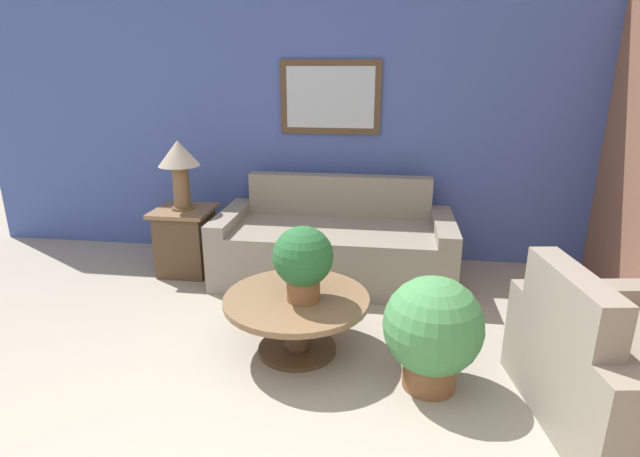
# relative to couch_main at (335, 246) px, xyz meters

# --- Properties ---
(wall_back) EXTENTS (7.13, 0.09, 2.60)m
(wall_back) POSITION_rel_couch_main_xyz_m (-0.22, 0.63, 1.01)
(wall_back) COLOR #42569E
(wall_back) RESTS_ON ground_plane
(couch_main) EXTENTS (2.08, 0.96, 0.88)m
(couch_main) POSITION_rel_couch_main_xyz_m (0.00, 0.00, 0.00)
(couch_main) COLOR gray
(couch_main) RESTS_ON ground_plane
(armchair) EXTENTS (1.09, 1.24, 0.88)m
(armchair) POSITION_rel_couch_main_xyz_m (1.75, -1.72, 0.00)
(armchair) COLOR gray
(armchair) RESTS_ON ground_plane
(coffee_table) EXTENTS (0.97, 0.97, 0.40)m
(coffee_table) POSITION_rel_couch_main_xyz_m (-0.11, -1.28, -0.00)
(coffee_table) COLOR #4C3823
(coffee_table) RESTS_ON ground_plane
(side_table) EXTENTS (0.52, 0.52, 0.61)m
(side_table) POSITION_rel_couch_main_xyz_m (-1.38, -0.07, 0.02)
(side_table) COLOR #4C3823
(side_table) RESTS_ON ground_plane
(table_lamp) EXTENTS (0.36, 0.36, 0.62)m
(table_lamp) POSITION_rel_couch_main_xyz_m (-1.38, -0.07, 0.75)
(table_lamp) COLOR brown
(table_lamp) RESTS_ON side_table
(potted_plant_on_table) EXTENTS (0.39, 0.39, 0.50)m
(potted_plant_on_table) POSITION_rel_couch_main_xyz_m (-0.05, -1.32, 0.38)
(potted_plant_on_table) COLOR brown
(potted_plant_on_table) RESTS_ON coffee_table
(potted_plant_floor) EXTENTS (0.59, 0.59, 0.70)m
(potted_plant_floor) POSITION_rel_couch_main_xyz_m (0.76, -1.56, 0.09)
(potted_plant_floor) COLOR brown
(potted_plant_floor) RESTS_ON ground_plane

